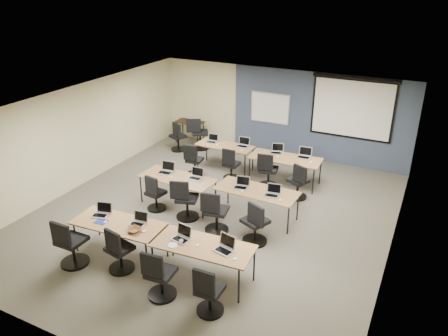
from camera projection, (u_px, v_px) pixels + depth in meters
The scene contains 58 objects.
floor at pixel (213, 215), 10.48m from camera, with size 8.00×9.00×0.02m, color #6B6354.
ceiling at pixel (211, 106), 9.37m from camera, with size 8.00×9.00×0.02m, color white.
wall_back at pixel (280, 112), 13.60m from camera, with size 8.00×0.04×2.70m, color beige.
wall_front at pixel (65, 275), 6.25m from camera, with size 8.00×0.04×2.70m, color beige.
wall_left at pixel (79, 136), 11.56m from camera, with size 0.04×9.00×2.70m, color beige.
wall_right at pixel (398, 201), 8.29m from camera, with size 0.04×9.00×2.70m, color beige.
blue_accent_panel at pixel (319, 118), 13.07m from camera, with size 5.50×0.04×2.70m, color #3D5977.
whiteboard at pixel (270, 108), 13.62m from camera, with size 1.28×0.03×0.98m.
projector_screen at pixel (353, 105), 12.41m from camera, with size 2.40×0.10×1.82m.
training_table_front_left at pixel (119, 225), 8.75m from camera, with size 1.91×0.80×0.73m.
training_table_front_right at pixel (203, 247), 8.05m from camera, with size 1.92×0.80×0.73m.
training_table_mid_left at pixel (177, 179), 10.70m from camera, with size 1.88×0.79×0.73m.
training_table_mid_right at pixel (257, 192), 10.07m from camera, with size 1.92×0.80×0.73m.
training_table_back_left at pixel (225, 147), 12.71m from camera, with size 1.67×0.69×0.73m.
training_table_back_right at pixel (285, 159), 11.84m from camera, with size 1.93×0.80×0.73m.
laptop_0 at pixel (102, 212), 9.01m from camera, with size 0.33×0.28×0.25m.
mouse_0 at pixel (105, 222), 8.76m from camera, with size 0.05×0.09×0.03m, color white.
task_chair_0 at pixel (70, 247), 8.51m from camera, with size 0.56×0.56×1.04m.
laptop_1 at pixel (139, 221), 8.70m from camera, with size 0.30×0.26×0.23m.
mouse_1 at pixel (144, 231), 8.44m from camera, with size 0.06×0.10×0.04m, color white.
task_chair_1 at pixel (119, 253), 8.35m from camera, with size 0.50×0.50×0.98m.
laptop_2 at pixel (182, 236), 8.20m from camera, with size 0.33×0.28×0.25m.
mouse_2 at pixel (197, 245), 8.00m from camera, with size 0.06×0.09×0.03m, color white.
task_chair_2 at pixel (159, 278), 7.65m from camera, with size 0.52×0.52×1.00m.
laptop_3 at pixel (225, 247), 7.87m from camera, with size 0.35×0.30×0.27m.
mouse_3 at pixel (235, 259), 7.62m from camera, with size 0.06×0.10×0.03m, color white.
task_chair_3 at pixel (208, 295), 7.29m from camera, with size 0.48×0.48×0.96m.
laptop_4 at pixel (166, 170), 10.93m from camera, with size 0.36×0.31×0.27m.
mouse_4 at pixel (172, 176), 10.72m from camera, with size 0.06×0.09×0.03m, color white.
task_chair_4 at pixel (155, 196), 10.53m from camera, with size 0.46×0.46×0.95m.
laptop_5 at pixel (196, 176), 10.63m from camera, with size 0.33×0.28×0.25m.
mouse_5 at pixel (203, 184), 10.31m from camera, with size 0.06×0.09×0.03m, color white.
task_chair_5 at pixel (185, 203), 10.16m from camera, with size 0.56×0.54×1.02m.
laptop_6 at pixel (242, 185), 10.17m from camera, with size 0.32×0.28×0.25m.
mouse_6 at pixel (242, 191), 10.01m from camera, with size 0.05×0.09×0.03m, color white.
task_chair_6 at pixel (215, 215), 9.63m from camera, with size 0.54×0.54×1.02m.
laptop_7 at pixel (273, 193), 9.81m from camera, with size 0.33×0.28×0.25m.
mouse_7 at pixel (280, 200), 9.61m from camera, with size 0.06×0.10×0.03m, color white.
task_chair_7 at pixel (255, 226), 9.20m from camera, with size 0.58×0.54×1.02m.
laptop_8 at pixel (212, 140), 12.91m from camera, with size 0.31×0.26×0.23m.
mouse_8 at pixel (217, 145), 12.70m from camera, with size 0.06×0.10×0.03m, color white.
task_chair_8 at pixel (194, 163), 12.37m from camera, with size 0.48×0.48×0.96m.
laptop_9 at pixel (243, 144), 12.60m from camera, with size 0.34×0.29×0.25m.
mouse_9 at pixel (242, 150), 12.30m from camera, with size 0.06×0.10×0.03m, color white.
task_chair_9 at pixel (231, 167), 12.13m from camera, with size 0.46×0.46×0.95m.
laptop_10 at pixel (277, 151), 12.14m from camera, with size 0.33×0.28×0.25m.
mouse_10 at pixel (278, 157), 11.87m from camera, with size 0.06×0.09×0.03m, color white.
task_chair_10 at pixel (268, 173), 11.69m from camera, with size 0.52×0.52×1.00m.
laptop_11 at pixel (304, 155), 11.85m from camera, with size 0.35×0.30×0.27m.
mouse_11 at pixel (311, 162), 11.54m from camera, with size 0.06×0.09×0.03m, color white.
task_chair_11 at pixel (298, 184), 11.08m from camera, with size 0.53×0.50×0.98m.
blue_mousepad at pixel (101, 222), 8.78m from camera, with size 0.24×0.20×0.01m, color navy.
snack_bowl at pixel (134, 230), 8.44m from camera, with size 0.32×0.32×0.08m, color brown.
snack_plate at pixel (173, 245), 8.01m from camera, with size 0.18×0.18×0.01m, color white.
coffee_cup at pixel (181, 242), 8.05m from camera, with size 0.06×0.06×0.05m, color white.
utility_table at pixel (190, 124), 14.69m from camera, with size 0.94×0.52×0.75m.
spare_chair_a at pixel (199, 136), 14.25m from camera, with size 0.64×0.58×1.05m.
spare_chair_b at pixel (178, 139), 14.10m from camera, with size 0.54×0.50×0.98m.
Camera 1 is at (4.31, -8.02, 5.31)m, focal length 35.00 mm.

